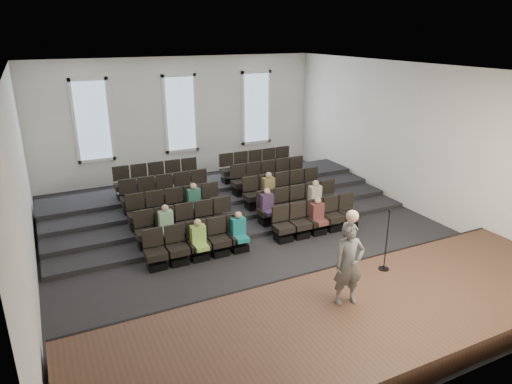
# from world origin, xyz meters

# --- Properties ---
(ground) EXTENTS (14.00, 14.00, 0.00)m
(ground) POSITION_xyz_m (0.00, 0.00, 0.00)
(ground) COLOR black
(ground) RESTS_ON ground
(ceiling) EXTENTS (12.00, 14.00, 0.02)m
(ceiling) POSITION_xyz_m (0.00, 0.00, 5.01)
(ceiling) COLOR white
(ceiling) RESTS_ON ground
(wall_back) EXTENTS (12.00, 0.04, 5.00)m
(wall_back) POSITION_xyz_m (0.00, 7.02, 2.50)
(wall_back) COLOR white
(wall_back) RESTS_ON ground
(wall_front) EXTENTS (12.00, 0.04, 5.00)m
(wall_front) POSITION_xyz_m (0.00, -7.02, 2.50)
(wall_front) COLOR white
(wall_front) RESTS_ON ground
(wall_left) EXTENTS (0.04, 14.00, 5.00)m
(wall_left) POSITION_xyz_m (-6.02, 0.00, 2.50)
(wall_left) COLOR white
(wall_left) RESTS_ON ground
(wall_right) EXTENTS (0.04, 14.00, 5.00)m
(wall_right) POSITION_xyz_m (6.02, 0.00, 2.50)
(wall_right) COLOR white
(wall_right) RESTS_ON ground
(stage) EXTENTS (11.80, 3.60, 0.50)m
(stage) POSITION_xyz_m (0.00, -5.10, 0.25)
(stage) COLOR #442A1D
(stage) RESTS_ON ground
(stage_lip) EXTENTS (11.80, 0.06, 0.52)m
(stage_lip) POSITION_xyz_m (0.00, -3.33, 0.25)
(stage_lip) COLOR black
(stage_lip) RESTS_ON ground
(risers) EXTENTS (11.80, 4.80, 0.60)m
(risers) POSITION_xyz_m (0.00, 3.17, 0.20)
(risers) COLOR black
(risers) RESTS_ON ground
(seating_rows) EXTENTS (6.80, 4.70, 1.67)m
(seating_rows) POSITION_xyz_m (-0.00, 1.54, 0.68)
(seating_rows) COLOR black
(seating_rows) RESTS_ON ground
(windows) EXTENTS (8.44, 0.10, 3.24)m
(windows) POSITION_xyz_m (0.00, 6.95, 2.70)
(windows) COLOR white
(windows) RESTS_ON wall_back
(audience) EXTENTS (5.45, 2.64, 1.10)m
(audience) POSITION_xyz_m (0.00, 0.32, 0.81)
(audience) COLOR #8DC24D
(audience) RESTS_ON seating_rows
(speaker) EXTENTS (0.73, 0.55, 1.83)m
(speaker) POSITION_xyz_m (-0.04, -4.72, 1.41)
(speaker) COLOR #555451
(speaker) RESTS_ON stage
(mic_stand) EXTENTS (0.26, 0.26, 1.57)m
(mic_stand) POSITION_xyz_m (1.64, -3.96, 0.97)
(mic_stand) COLOR black
(mic_stand) RESTS_ON stage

